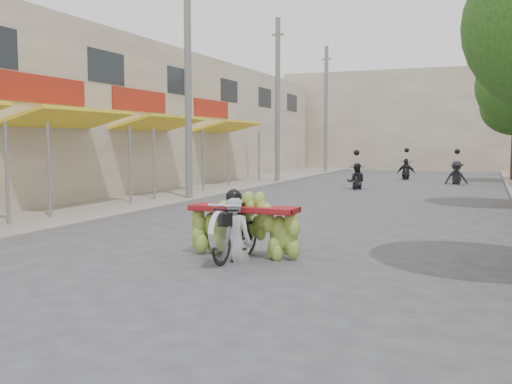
% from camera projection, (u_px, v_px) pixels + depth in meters
% --- Properties ---
extents(ground, '(120.00, 120.00, 0.00)m').
position_uv_depth(ground, '(102.00, 320.00, 6.71)').
color(ground, '#515155').
rests_on(ground, ground).
extents(sidewalk_left, '(4.00, 60.00, 0.12)m').
position_uv_depth(sidewalk_left, '(190.00, 191.00, 23.17)').
color(sidewalk_left, gray).
rests_on(sidewalk_left, ground).
extents(shophouse_row_left, '(9.77, 40.00, 6.00)m').
position_uv_depth(shophouse_row_left, '(73.00, 119.00, 23.82)').
color(shophouse_row_left, '#BCAD95').
rests_on(shophouse_row_left, ground).
extents(far_building, '(20.00, 6.00, 7.00)m').
position_uv_depth(far_building, '(427.00, 121.00, 41.47)').
color(far_building, '#BCAD95').
rests_on(far_building, ground).
extents(utility_pole_mid, '(0.60, 0.24, 8.00)m').
position_uv_depth(utility_pole_mid, '(188.00, 84.00, 19.44)').
color(utility_pole_mid, slate).
rests_on(utility_pole_mid, ground).
extents(utility_pole_far, '(0.60, 0.24, 8.00)m').
position_uv_depth(utility_pole_far, '(278.00, 101.00, 27.75)').
color(utility_pole_far, slate).
rests_on(utility_pole_far, ground).
extents(utility_pole_back, '(0.60, 0.24, 8.00)m').
position_uv_depth(utility_pole_back, '(326.00, 110.00, 36.06)').
color(utility_pole_back, slate).
rests_on(utility_pole_back, ground).
extents(banana_motorbike, '(2.20, 1.85, 2.13)m').
position_uv_depth(banana_motorbike, '(239.00, 220.00, 10.09)').
color(banana_motorbike, black).
rests_on(banana_motorbike, ground).
extents(bg_motorbike_a, '(0.94, 1.80, 1.95)m').
position_uv_depth(bg_motorbike_a, '(356.00, 172.00, 24.72)').
color(bg_motorbike_a, black).
rests_on(bg_motorbike_a, ground).
extents(bg_motorbike_b, '(1.16, 1.85, 1.95)m').
position_uv_depth(bg_motorbike_b, '(457.00, 167.00, 27.33)').
color(bg_motorbike_b, black).
rests_on(bg_motorbike_b, ground).
extents(bg_motorbike_c, '(1.01, 1.80, 1.95)m').
position_uv_depth(bg_motorbike_c, '(406.00, 165.00, 30.83)').
color(bg_motorbike_c, black).
rests_on(bg_motorbike_c, ground).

